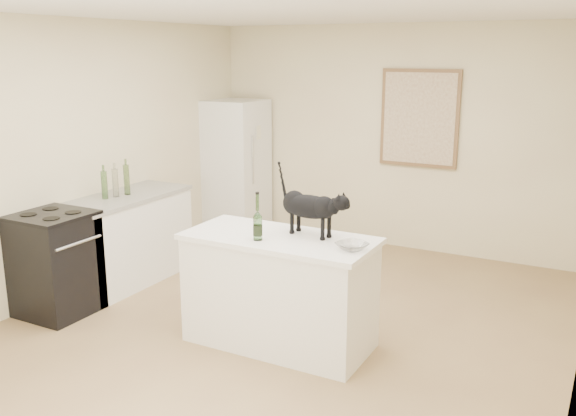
{
  "coord_description": "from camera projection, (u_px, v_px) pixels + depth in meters",
  "views": [
    {
      "loc": [
        2.36,
        -4.27,
        2.29
      ],
      "look_at": [
        0.15,
        -0.15,
        1.12
      ],
      "focal_mm": 39.12,
      "sensor_mm": 36.0,
      "label": 1
    }
  ],
  "objects": [
    {
      "name": "black_cat",
      "position": [
        309.0,
        210.0,
        4.83
      ],
      "size": [
        0.6,
        0.27,
        0.41
      ],
      "primitive_type": null,
      "rotation": [
        0.0,
        0.0,
        -0.17
      ],
      "color": "black",
      "rests_on": "island_top"
    },
    {
      "name": "wall_back",
      "position": [
        394.0,
        138.0,
        7.32
      ],
      "size": [
        4.5,
        0.0,
        4.5
      ],
      "primitive_type": "plane",
      "rotation": [
        1.57,
        0.0,
        0.0
      ],
      "color": "#EFE8B9",
      "rests_on": "ground"
    },
    {
      "name": "stove",
      "position": [
        56.0,
        265.0,
        5.56
      ],
      "size": [
        0.6,
        0.6,
        0.9
      ],
      "primitive_type": "cube",
      "color": "black",
      "rests_on": "floor"
    },
    {
      "name": "floor",
      "position": [
        281.0,
        331.0,
        5.29
      ],
      "size": [
        5.5,
        5.5,
        0.0
      ],
      "primitive_type": "plane",
      "color": "#9C7F53",
      "rests_on": "ground"
    },
    {
      "name": "left_cabinets",
      "position": [
        126.0,
        241.0,
        6.33
      ],
      "size": [
        0.6,
        1.4,
        0.86
      ],
      "primitive_type": "cube",
      "color": "white",
      "rests_on": "floor"
    },
    {
      "name": "artwork_canvas",
      "position": [
        419.0,
        119.0,
        7.08
      ],
      "size": [
        0.82,
        0.0,
        1.02
      ],
      "primitive_type": "cube",
      "color": "beige",
      "rests_on": "wall_back"
    },
    {
      "name": "fridge",
      "position": [
        236.0,
        167.0,
        7.98
      ],
      "size": [
        0.68,
        0.68,
        1.7
      ],
      "primitive_type": "cube",
      "color": "white",
      "rests_on": "floor"
    },
    {
      "name": "island_base",
      "position": [
        279.0,
        293.0,
        4.97
      ],
      "size": [
        1.44,
        0.67,
        0.86
      ],
      "primitive_type": "cube",
      "color": "white",
      "rests_on": "floor"
    },
    {
      "name": "fridge_paper",
      "position": [
        259.0,
        132.0,
        7.72
      ],
      "size": [
        0.02,
        0.13,
        0.17
      ],
      "primitive_type": "cube",
      "rotation": [
        0.0,
        0.0,
        0.11
      ],
      "color": "white",
      "rests_on": "fridge"
    },
    {
      "name": "artwork_frame",
      "position": [
        419.0,
        118.0,
        7.1
      ],
      "size": [
        0.9,
        0.03,
        1.1
      ],
      "primitive_type": "cube",
      "color": "brown",
      "rests_on": "wall_back"
    },
    {
      "name": "counter_bottle_cluster",
      "position": [
        116.0,
        182.0,
        6.14
      ],
      "size": [
        0.12,
        0.3,
        0.3
      ],
      "color": "#929B8F",
      "rests_on": "left_countertop"
    },
    {
      "name": "left_countertop",
      "position": [
        123.0,
        197.0,
        6.22
      ],
      "size": [
        0.62,
        1.44,
        0.04
      ],
      "primitive_type": "cube",
      "color": "gray",
      "rests_on": "left_cabinets"
    },
    {
      "name": "wall_left",
      "position": [
        75.0,
        158.0,
        6.0
      ],
      "size": [
        0.0,
        5.5,
        5.5
      ],
      "primitive_type": "plane",
      "rotation": [
        1.57,
        0.0,
        1.57
      ],
      "color": "#EFE8B9",
      "rests_on": "ground"
    },
    {
      "name": "island_top",
      "position": [
        279.0,
        239.0,
        4.86
      ],
      "size": [
        1.5,
        0.7,
        0.04
      ],
      "primitive_type": "cube",
      "color": "white",
      "rests_on": "island_base"
    },
    {
      "name": "wine_bottle",
      "position": [
        258.0,
        219.0,
        4.72
      ],
      "size": [
        0.09,
        0.09,
        0.33
      ],
      "primitive_type": "cylinder",
      "rotation": [
        0.0,
        0.0,
        -0.29
      ],
      "color": "#295B24",
      "rests_on": "island_top"
    },
    {
      "name": "glass_bowl",
      "position": [
        352.0,
        246.0,
        4.51
      ],
      "size": [
        0.29,
        0.29,
        0.05
      ],
      "primitive_type": "imported",
      "rotation": [
        0.0,
        0.0,
        -0.39
      ],
      "color": "silver",
      "rests_on": "island_top"
    },
    {
      "name": "ceiling",
      "position": [
        280.0,
        8.0,
        4.65
      ],
      "size": [
        5.5,
        5.5,
        0.0
      ],
      "primitive_type": "plane",
      "rotation": [
        3.14,
        0.0,
        0.0
      ],
      "color": "white",
      "rests_on": "ground"
    }
  ]
}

